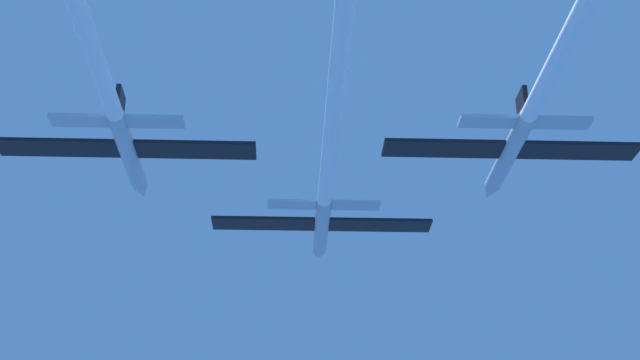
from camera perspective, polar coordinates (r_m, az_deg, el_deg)
jet_lead at (r=63.83m, az=0.51°, el=0.91°), size 17.90×46.60×2.97m
jet_left_wing at (r=54.65m, az=-13.87°, el=7.14°), size 17.90×46.51×2.97m
jet_right_wing at (r=55.72m, az=14.33°, el=6.60°), size 17.90×44.61×2.97m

